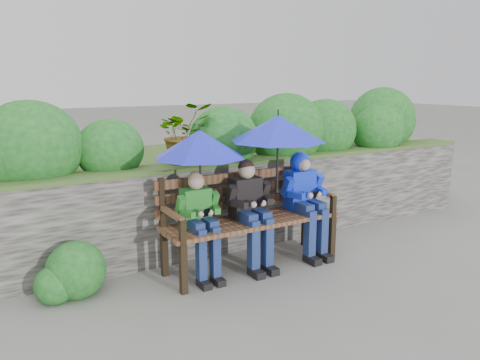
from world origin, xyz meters
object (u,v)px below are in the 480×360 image
boy_right (305,194)px  umbrella_right (278,129)px  park_bench (248,212)px  umbrella_left (200,144)px  boy_left (200,218)px  boy_middle (250,207)px

boy_right → umbrella_right: 0.84m
park_bench → boy_right: 0.70m
umbrella_left → boy_left: bearing=-127.3°
park_bench → boy_middle: size_ratio=1.67×
boy_middle → boy_right: bearing=0.9°
umbrella_right → boy_left: bearing=179.1°
park_bench → umbrella_right: 0.93m
boy_right → umbrella_right: bearing=-177.4°
boy_right → umbrella_left: (-1.25, 0.04, 0.64)m
boy_right → umbrella_left: 1.40m
boy_left → umbrella_left: (0.03, 0.04, 0.71)m
boy_right → umbrella_left: bearing=178.1°
boy_middle → umbrella_left: umbrella_left is taller
boy_left → boy_right: boy_right is taller
boy_left → umbrella_left: umbrella_left is taller
park_bench → boy_middle: 0.12m
boy_left → boy_right: bearing=0.2°
boy_right → umbrella_left: size_ratio=1.29×
boy_left → umbrella_right: umbrella_right is taller
boy_middle → umbrella_left: (-0.54, 0.05, 0.69)m
park_bench → boy_left: (-0.59, -0.08, 0.05)m
boy_middle → umbrella_right: size_ratio=1.14×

